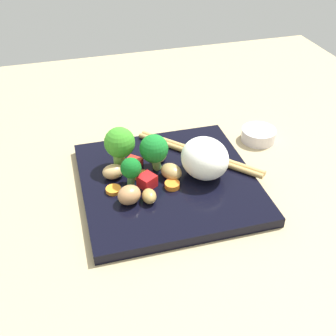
{
  "coord_description": "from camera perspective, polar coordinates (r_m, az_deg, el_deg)",
  "views": [
    {
      "loc": [
        14.04,
        48.68,
        40.57
      ],
      "look_at": [
        0.04,
        0.2,
        3.55
      ],
      "focal_mm": 45.44,
      "sensor_mm": 36.0,
      "label": 1
    }
  ],
  "objects": [
    {
      "name": "pepper_chunk_1",
      "position": [
        0.62,
        -2.81,
        -1.76
      ],
      "size": [
        3.07,
        3.05,
        1.88
      ],
      "primitive_type": "cube",
      "rotation": [
        0.0,
        0.0,
        0.53
      ],
      "color": "red",
      "rests_on": "square_plate"
    },
    {
      "name": "carrot_slice_1",
      "position": [
        0.62,
        -7.34,
        -2.92
      ],
      "size": [
        2.94,
        2.94,
        0.6
      ],
      "primitive_type": "cylinder",
      "rotation": [
        0.0,
        0.0,
        1.11
      ],
      "color": "orange",
      "rests_on": "square_plate"
    },
    {
      "name": "chicken_piece_2",
      "position": [
        0.59,
        -2.54,
        -3.78
      ],
      "size": [
        2.2,
        2.84,
        1.78
      ],
      "primitive_type": "ellipsoid",
      "rotation": [
        0.0,
        0.0,
        4.64
      ],
      "color": "#B28D4A",
      "rests_on": "square_plate"
    },
    {
      "name": "broccoli_floret_1",
      "position": [
        0.64,
        -1.89,
        2.53
      ],
      "size": [
        4.38,
        4.38,
        5.88
      ],
      "color": "#7EBA5A",
      "rests_on": "square_plate"
    },
    {
      "name": "carrot_slice_2",
      "position": [
        0.62,
        0.76,
        -2.25
      ],
      "size": [
        3.03,
        3.03,
        0.79
      ],
      "primitive_type": "cylinder",
      "rotation": [
        0.0,
        0.0,
        0.53
      ],
      "color": "orange",
      "rests_on": "square_plate"
    },
    {
      "name": "chicken_piece_1",
      "position": [
        0.67,
        -0.88,
        1.7
      ],
      "size": [
        3.33,
        3.27,
        2.11
      ],
      "primitive_type": "ellipsoid",
      "rotation": [
        0.0,
        0.0,
        0.73
      ],
      "color": "tan",
      "rests_on": "square_plate"
    },
    {
      "name": "rice_mound",
      "position": [
        0.63,
        4.95,
        1.32
      ],
      "size": [
        7.65,
        8.4,
        5.97
      ],
      "primitive_type": "ellipsoid",
      "rotation": [
        0.0,
        0.0,
        1.66
      ],
      "color": "white",
      "rests_on": "square_plate"
    },
    {
      "name": "carrot_slice_0",
      "position": [
        0.64,
        -3.61,
        -0.99
      ],
      "size": [
        3.09,
        3.09,
        0.44
      ],
      "primitive_type": "cylinder",
      "rotation": [
        0.0,
        0.0,
        5.03
      ],
      "color": "orange",
      "rests_on": "square_plate"
    },
    {
      "name": "sauce_cup",
      "position": [
        0.77,
        12.03,
        4.36
      ],
      "size": [
        5.98,
        5.98,
        2.18
      ],
      "primitive_type": "cylinder",
      "color": "silver",
      "rests_on": "ground_plane"
    },
    {
      "name": "chopstick_pair",
      "position": [
        0.69,
        4.13,
        1.98
      ],
      "size": [
        16.28,
        17.67,
        0.85
      ],
      "rotation": [
        0.0,
        0.0,
        5.45
      ],
      "color": "tan",
      "rests_on": "square_plate"
    },
    {
      "name": "chicken_piece_3",
      "position": [
        0.59,
        -5.23,
        -3.61
      ],
      "size": [
        4.35,
        4.13,
        2.62
      ],
      "primitive_type": "ellipsoid",
      "rotation": [
        0.0,
        0.0,
        3.61
      ],
      "color": "tan",
      "rests_on": "square_plate"
    },
    {
      "name": "broccoli_floret_2",
      "position": [
        0.64,
        -6.51,
        3.22
      ],
      "size": [
        4.69,
        4.69,
        6.8
      ],
      "color": "#75B244",
      "rests_on": "square_plate"
    },
    {
      "name": "chicken_piece_0",
      "position": [
        0.64,
        -7.34,
        -0.49
      ],
      "size": [
        3.48,
        2.82,
        2.14
      ],
      "primitive_type": "ellipsoid",
      "rotation": [
        0.0,
        0.0,
        0.08
      ],
      "color": "tan",
      "rests_on": "square_plate"
    },
    {
      "name": "broccoli_floret_0",
      "position": [
        0.61,
        -5.04,
        -0.0
      ],
      "size": [
        3.07,
        3.07,
        4.56
      ],
      "color": "#539048",
      "rests_on": "square_plate"
    },
    {
      "name": "ground_plane",
      "position": [
        0.66,
        -0.02,
        -3.1
      ],
      "size": [
        110.0,
        110.0,
        2.0
      ],
      "primitive_type": "cube",
      "color": "tan"
    },
    {
      "name": "chicken_piece_4",
      "position": [
        0.63,
        0.5,
        -0.61
      ],
      "size": [
        4.01,
        4.36,
        2.2
      ],
      "primitive_type": "ellipsoid",
      "rotation": [
        0.0,
        0.0,
        5.17
      ],
      "color": "tan",
      "rests_on": "square_plate"
    },
    {
      "name": "pepper_chunk_0",
      "position": [
        0.66,
        -4.69,
        0.66
      ],
      "size": [
        3.31,
        3.32,
        1.23
      ],
      "primitive_type": "cube",
      "rotation": [
        0.0,
        0.0,
        2.39
      ],
      "color": "red",
      "rests_on": "square_plate"
    },
    {
      "name": "square_plate",
      "position": [
        0.64,
        -0.02,
        -1.88
      ],
      "size": [
        26.02,
        26.02,
        1.55
      ],
      "primitive_type": "cube",
      "rotation": [
        0.0,
        0.0,
        -0.01
      ],
      "color": "black",
      "rests_on": "ground_plane"
    }
  ]
}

